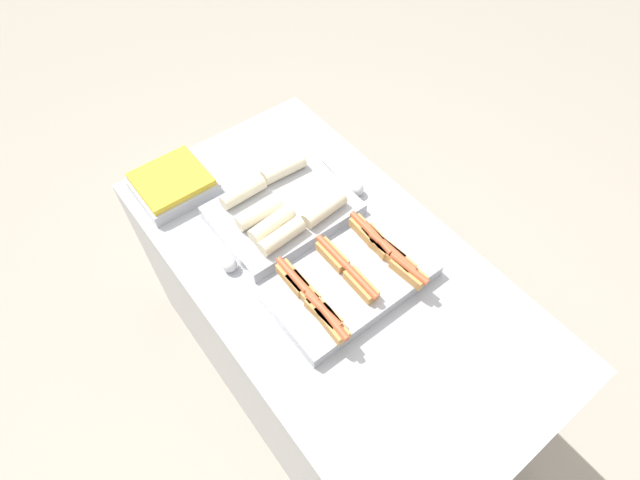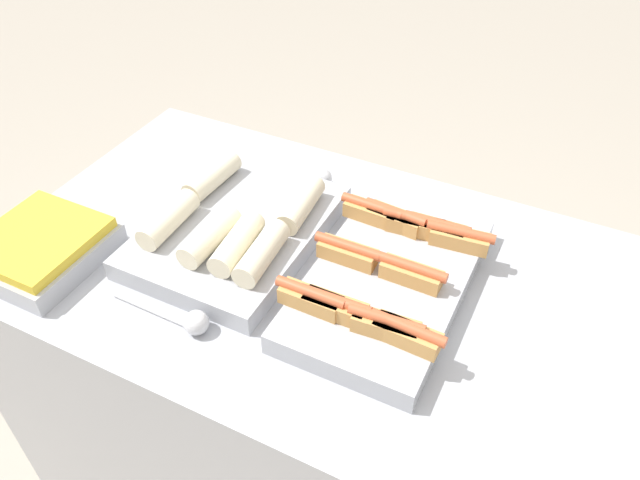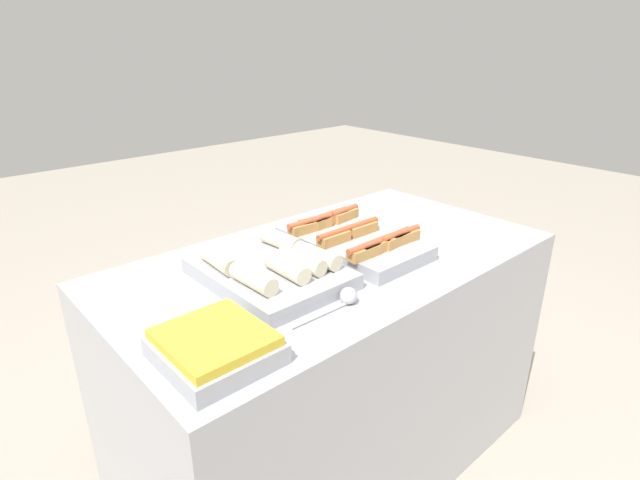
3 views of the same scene
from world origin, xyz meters
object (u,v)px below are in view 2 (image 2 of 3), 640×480
object	(u,v)px
tray_wraps	(235,228)
serving_spoon_near	(190,321)
tray_hotdogs	(389,276)
tray_side_front	(41,247)
serving_spoon_far	(317,177)

from	to	relation	value
tray_wraps	serving_spoon_near	xyz separation A→B (m)	(0.06, -0.27, -0.02)
tray_hotdogs	tray_wraps	size ratio (longest dim) A/B	1.10
tray_wraps	serving_spoon_near	world-z (taller)	tray_wraps
tray_side_front	serving_spoon_far	bearing A→B (deg)	51.62
tray_side_front	serving_spoon_near	size ratio (longest dim) A/B	1.13
tray_wraps	tray_side_front	xyz separation A→B (m)	(-0.35, -0.25, -0.00)
tray_hotdogs	serving_spoon_far	size ratio (longest dim) A/B	2.15
tray_hotdogs	tray_side_front	distance (m)	0.77
serving_spoon_far	tray_wraps	bearing A→B (deg)	-103.29
tray_wraps	serving_spoon_near	bearing A→B (deg)	-76.70
serving_spoon_near	serving_spoon_far	bearing A→B (deg)	89.65
tray_wraps	tray_hotdogs	bearing A→B (deg)	1.61
tray_hotdogs	tray_side_front	world-z (taller)	tray_hotdogs
tray_wraps	tray_side_front	size ratio (longest dim) A/B	1.79
serving_spoon_near	tray_hotdogs	bearing A→B (deg)	41.96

